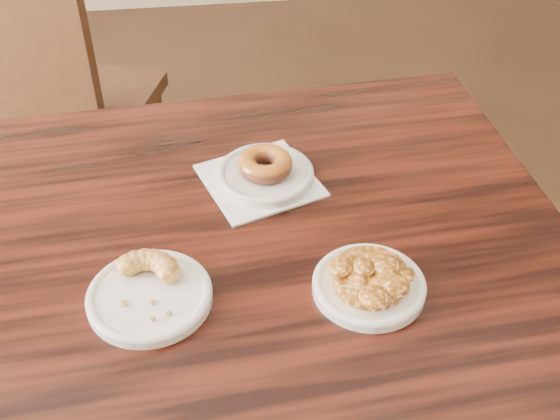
{
  "coord_description": "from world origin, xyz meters",
  "views": [
    {
      "loc": [
        -0.12,
        -0.6,
        1.4
      ],
      "look_at": [
        -0.03,
        0.09,
        0.8
      ],
      "focal_mm": 45.0,
      "sensor_mm": 36.0,
      "label": 1
    }
  ],
  "objects": [
    {
      "name": "chair_far",
      "position": [
        -0.46,
        0.94,
        0.45
      ],
      "size": [
        0.56,
        0.56,
        0.9
      ],
      "primitive_type": null,
      "rotation": [
        0.0,
        0.0,
        2.81
      ],
      "color": "black",
      "rests_on": "floor"
    },
    {
      "name": "napkin",
      "position": [
        -0.04,
        0.21,
        0.75
      ],
      "size": [
        0.19,
        0.19,
        0.0
      ],
      "primitive_type": "cube",
      "rotation": [
        0.0,
        0.0,
        0.33
      ],
      "color": "white",
      "rests_on": "cafe_table"
    },
    {
      "name": "plate_donut",
      "position": [
        -0.03,
        0.22,
        0.76
      ],
      "size": [
        0.14,
        0.14,
        0.01
      ],
      "primitive_type": "cylinder",
      "color": "silver",
      "rests_on": "napkin"
    },
    {
      "name": "plate_cruller",
      "position": [
        -0.2,
        -0.0,
        0.76
      ],
      "size": [
        0.15,
        0.15,
        0.01
      ],
      "primitive_type": "cylinder",
      "color": "white",
      "rests_on": "cafe_table"
    },
    {
      "name": "plate_fritter",
      "position": [
        0.07,
        -0.02,
        0.76
      ],
      "size": [
        0.14,
        0.14,
        0.01
      ],
      "primitive_type": "cylinder",
      "color": "white",
      "rests_on": "cafe_table"
    },
    {
      "name": "glazed_donut",
      "position": [
        -0.03,
        0.22,
        0.78
      ],
      "size": [
        0.08,
        0.08,
        0.03
      ],
      "primitive_type": "torus",
      "color": "brown",
      "rests_on": "plate_donut"
    },
    {
      "name": "apple_fritter",
      "position": [
        0.07,
        -0.02,
        0.78
      ],
      "size": [
        0.13,
        0.13,
        0.03
      ],
      "primitive_type": null,
      "color": "#4A2407",
      "rests_on": "plate_fritter"
    },
    {
      "name": "cruller_fragment",
      "position": [
        -0.2,
        -0.0,
        0.78
      ],
      "size": [
        0.1,
        0.1,
        0.03
      ],
      "primitive_type": null,
      "color": "brown",
      "rests_on": "plate_cruller"
    }
  ]
}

